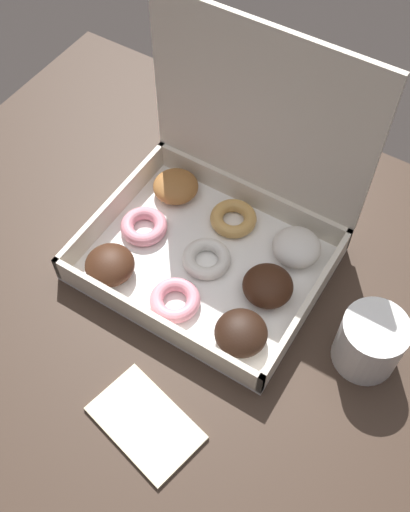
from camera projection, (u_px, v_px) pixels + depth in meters
name	position (u px, v px, depth m)	size (l,w,h in m)	color
ground_plane	(202.00, 469.00, 1.45)	(8.00, 8.00, 0.00)	#2D2826
dining_table	(200.00, 355.00, 0.91)	(1.05, 0.85, 0.77)	#38281E
donut_box	(220.00, 227.00, 0.83)	(0.33, 0.27, 0.32)	white
coffee_mug	(370.00, 341.00, 0.75)	(0.08, 0.08, 0.08)	white
paper_napkin	(146.00, 423.00, 0.73)	(0.15, 0.11, 0.01)	beige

